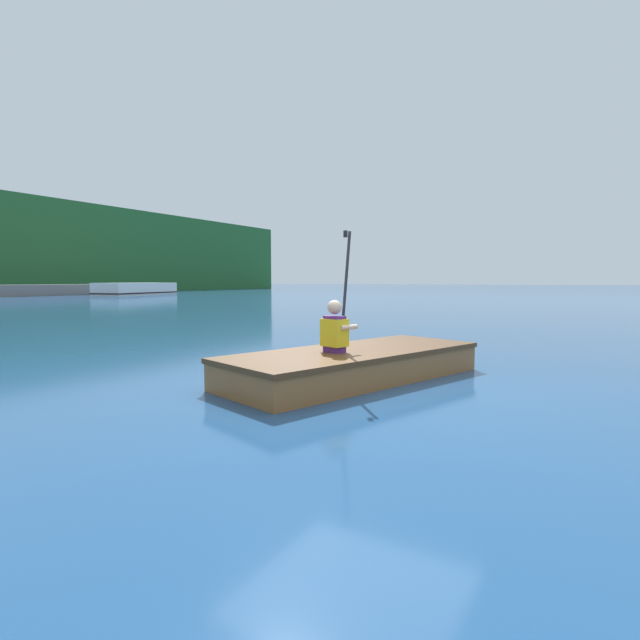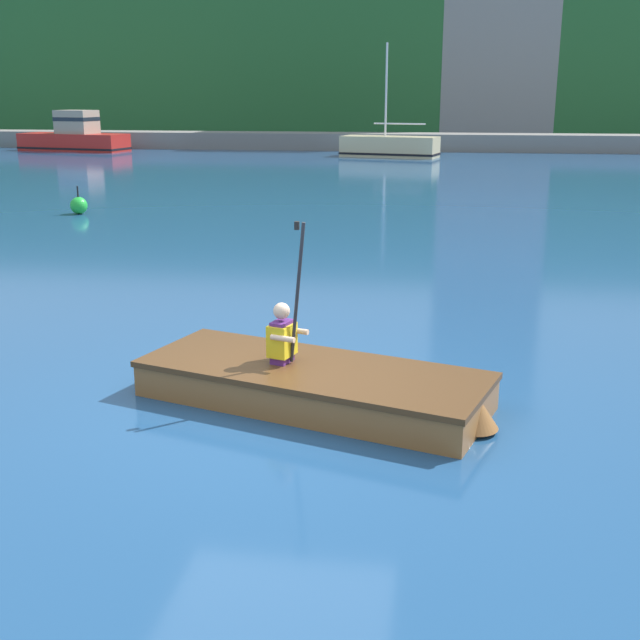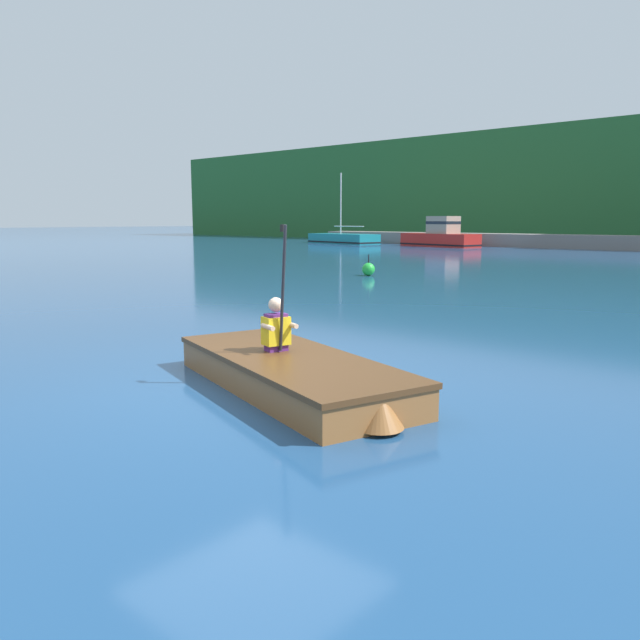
# 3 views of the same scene
# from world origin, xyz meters

# --- Properties ---
(ground_plane) EXTENTS (300.00, 300.00, 0.00)m
(ground_plane) POSITION_xyz_m (0.00, 0.00, 0.00)
(ground_plane) COLOR navy
(moored_boat_dock_center_near) EXTENTS (8.42, 4.54, 1.04)m
(moored_boat_dock_center_near) POSITION_xyz_m (24.04, 32.94, 0.49)
(moored_boat_dock_center_near) COLOR white
(moored_boat_dock_center_near) RESTS_ON ground
(rowboat_foreground) EXTENTS (3.76, 2.32, 0.38)m
(rowboat_foreground) POSITION_xyz_m (0.44, 0.20, 0.22)
(rowboat_foreground) COLOR #935B2D
(rowboat_foreground) RESTS_ON ground
(person_paddler) EXTENTS (0.41, 0.42, 1.46)m
(person_paddler) POSITION_xyz_m (0.07, 0.32, 0.67)
(person_paddler) COLOR #592672
(person_paddler) RESTS_ON rowboat_foreground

